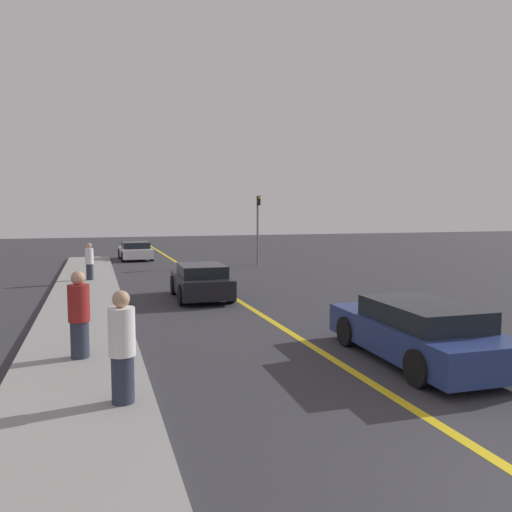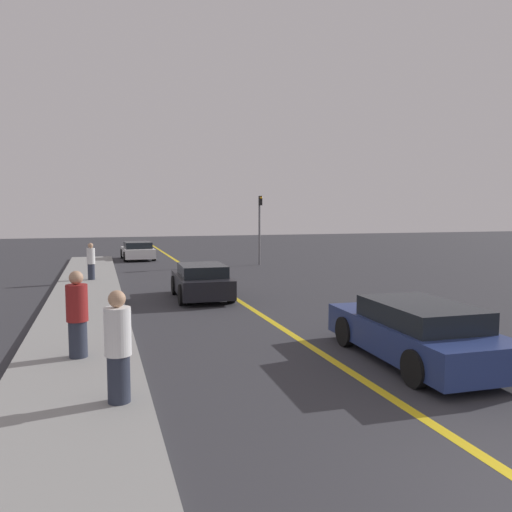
{
  "view_description": "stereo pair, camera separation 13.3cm",
  "coord_description": "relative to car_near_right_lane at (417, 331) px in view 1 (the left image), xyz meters",
  "views": [
    {
      "loc": [
        -4.81,
        -3.4,
        3.18
      ],
      "look_at": [
        0.17,
        12.0,
        1.72
      ],
      "focal_mm": 35.0,
      "sensor_mm": 36.0,
      "label": 1
    },
    {
      "loc": [
        -4.68,
        -3.44,
        3.18
      ],
      "look_at": [
        0.17,
        12.0,
        1.72
      ],
      "focal_mm": 35.0,
      "sensor_mm": 36.0,
      "label": 2
    }
  ],
  "objects": [
    {
      "name": "sidewalk_left",
      "position": [
        -6.85,
        10.33,
        -0.57
      ],
      "size": [
        2.52,
        31.52,
        0.15
      ],
      "color": "gray",
      "rests_on": "ground_plane"
    },
    {
      "name": "traffic_light",
      "position": [
        2.7,
        19.1,
        1.86
      ],
      "size": [
        0.18,
        0.4,
        4.07
      ],
      "color": "slate",
      "rests_on": "ground_plane"
    },
    {
      "name": "pedestrian_mid_group",
      "position": [
        -6.81,
        1.95,
        0.4
      ],
      "size": [
        0.44,
        0.44,
        1.81
      ],
      "color": "#282D3D",
      "rests_on": "sidewalk_left"
    },
    {
      "name": "pedestrian_near_curb",
      "position": [
        -6.1,
        -0.86,
        0.4
      ],
      "size": [
        0.42,
        0.42,
        1.8
      ],
      "color": "#282D3D",
      "rests_on": "sidewalk_left"
    },
    {
      "name": "pedestrian_far_standing",
      "position": [
        -6.72,
        14.31,
        0.32
      ],
      "size": [
        0.36,
        0.36,
        1.63
      ],
      "color": "#282D3D",
      "rests_on": "sidewalk_left"
    },
    {
      "name": "car_ahead_center",
      "position": [
        -2.82,
        8.9,
        -0.01
      ],
      "size": [
        2.03,
        3.88,
        1.26
      ],
      "rotation": [
        0.0,
        0.0,
        -0.04
      ],
      "color": "black",
      "rests_on": "ground_plane"
    },
    {
      "name": "car_far_distant",
      "position": [
        -3.95,
        24.65,
        -0.06
      ],
      "size": [
        2.1,
        3.92,
        1.18
      ],
      "rotation": [
        0.0,
        0.0,
        0.03
      ],
      "color": "silver",
      "rests_on": "ground_plane"
    },
    {
      "name": "car_near_right_lane",
      "position": [
        0.0,
        0.0,
        0.0
      ],
      "size": [
        2.12,
        4.72,
        1.29
      ],
      "rotation": [
        0.0,
        0.0,
        -0.03
      ],
      "color": "navy",
      "rests_on": "ground_plane"
    },
    {
      "name": "road_center_line",
      "position": [
        -1.64,
        12.57,
        -0.64
      ],
      "size": [
        0.2,
        60.0,
        0.01
      ],
      "color": "gold",
      "rests_on": "ground_plane"
    }
  ]
}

